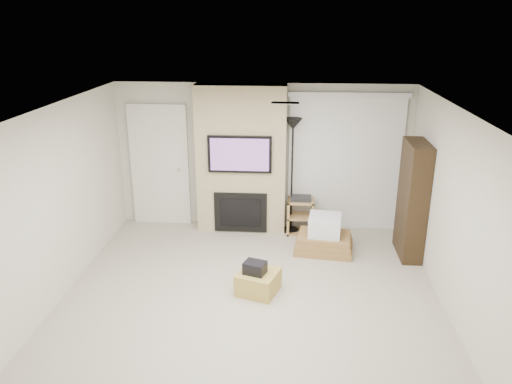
# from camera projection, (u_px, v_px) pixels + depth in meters

# --- Properties ---
(floor) EXTENTS (5.00, 5.50, 0.00)m
(floor) POSITION_uv_depth(u_px,v_px,m) (249.00, 307.00, 6.40)
(floor) COLOR #AAA390
(floor) RESTS_ON ground
(ceiling) EXTENTS (5.00, 5.50, 0.00)m
(ceiling) POSITION_uv_depth(u_px,v_px,m) (248.00, 114.00, 5.57)
(ceiling) COLOR white
(ceiling) RESTS_ON wall_back
(wall_back) EXTENTS (5.00, 0.00, 2.50)m
(wall_back) POSITION_uv_depth(u_px,v_px,m) (263.00, 157.00, 8.57)
(wall_back) COLOR beige
(wall_back) RESTS_ON ground
(wall_front) EXTENTS (5.00, 0.00, 2.50)m
(wall_front) POSITION_uv_depth(u_px,v_px,m) (213.00, 371.00, 3.40)
(wall_front) COLOR beige
(wall_front) RESTS_ON ground
(wall_left) EXTENTS (0.00, 5.50, 2.50)m
(wall_left) POSITION_uv_depth(u_px,v_px,m) (47.00, 212.00, 6.16)
(wall_left) COLOR beige
(wall_left) RESTS_ON ground
(wall_right) EXTENTS (0.00, 5.50, 2.50)m
(wall_right) POSITION_uv_depth(u_px,v_px,m) (462.00, 223.00, 5.81)
(wall_right) COLOR beige
(wall_right) RESTS_ON ground
(hvac_vent) EXTENTS (0.35, 0.18, 0.01)m
(hvac_vent) POSITION_uv_depth(u_px,v_px,m) (285.00, 103.00, 6.30)
(hvac_vent) COLOR silver
(hvac_vent) RESTS_ON ceiling
(ottoman) EXTENTS (0.63, 0.63, 0.30)m
(ottoman) POSITION_uv_depth(u_px,v_px,m) (258.00, 282.00, 6.72)
(ottoman) COLOR #AD9342
(ottoman) RESTS_ON floor
(black_bag) EXTENTS (0.34, 0.30, 0.16)m
(black_bag) POSITION_uv_depth(u_px,v_px,m) (255.00, 268.00, 6.62)
(black_bag) COLOR black
(black_bag) RESTS_ON ottoman
(fireplace_wall) EXTENTS (1.50, 0.47, 2.50)m
(fireplace_wall) POSITION_uv_depth(u_px,v_px,m) (241.00, 160.00, 8.40)
(fireplace_wall) COLOR tan
(fireplace_wall) RESTS_ON floor
(entry_door) EXTENTS (1.02, 0.11, 2.14)m
(entry_door) POSITION_uv_depth(u_px,v_px,m) (160.00, 166.00, 8.73)
(entry_door) COLOR silver
(entry_door) RESTS_ON floor
(vertical_blinds) EXTENTS (1.98, 0.10, 2.37)m
(vertical_blinds) POSITION_uv_depth(u_px,v_px,m) (345.00, 158.00, 8.42)
(vertical_blinds) COLOR silver
(vertical_blinds) RESTS_ON floor
(floor_lamp) EXTENTS (0.29, 0.29, 1.98)m
(floor_lamp) POSITION_uv_depth(u_px,v_px,m) (293.00, 144.00, 8.16)
(floor_lamp) COLOR black
(floor_lamp) RESTS_ON floor
(av_stand) EXTENTS (0.45, 0.38, 0.66)m
(av_stand) POSITION_uv_depth(u_px,v_px,m) (300.00, 214.00, 8.51)
(av_stand) COLOR tan
(av_stand) RESTS_ON floor
(box_stack) EXTENTS (0.97, 0.78, 0.60)m
(box_stack) POSITION_uv_depth(u_px,v_px,m) (324.00, 237.00, 7.89)
(box_stack) COLOR olive
(box_stack) RESTS_ON floor
(bookshelf) EXTENTS (0.30, 0.80, 1.80)m
(bookshelf) POSITION_uv_depth(u_px,v_px,m) (412.00, 200.00, 7.55)
(bookshelf) COLOR black
(bookshelf) RESTS_ON floor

